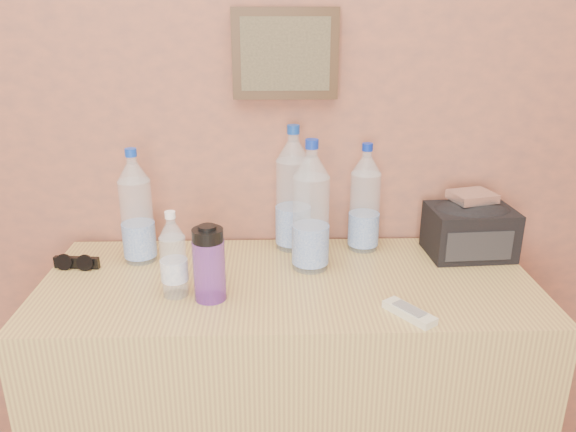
# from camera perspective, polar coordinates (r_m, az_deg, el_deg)

# --- Properties ---
(picture_frame) EXTENTS (0.30, 0.03, 0.25)m
(picture_frame) POSITION_cam_1_polar(r_m,az_deg,el_deg) (1.64, -0.27, 16.14)
(picture_frame) COLOR #382311
(picture_frame) RESTS_ON room_shell
(dresser) EXTENTS (1.33, 0.55, 0.83)m
(dresser) POSITION_cam_1_polar(r_m,az_deg,el_deg) (1.76, 0.01, -18.62)
(dresser) COLOR #A78145
(dresser) RESTS_ON ground
(pet_large_a) EXTENTS (0.09, 0.09, 0.33)m
(pet_large_a) POSITION_cam_1_polar(r_m,az_deg,el_deg) (1.64, -15.12, 0.34)
(pet_large_a) COLOR silver
(pet_large_a) RESTS_ON dresser
(pet_large_b) EXTENTS (0.10, 0.10, 0.38)m
(pet_large_b) POSITION_cam_1_polar(r_m,az_deg,el_deg) (1.67, 0.52, 2.12)
(pet_large_b) COLOR white
(pet_large_b) RESTS_ON dresser
(pet_large_c) EXTENTS (0.09, 0.09, 0.33)m
(pet_large_c) POSITION_cam_1_polar(r_m,az_deg,el_deg) (1.68, 7.80, 1.28)
(pet_large_c) COLOR silver
(pet_large_c) RESTS_ON dresser
(pet_large_d) EXTENTS (0.10, 0.10, 0.37)m
(pet_large_d) POSITION_cam_1_polar(r_m,az_deg,el_deg) (1.54, 2.34, 0.28)
(pet_large_d) COLOR silver
(pet_large_d) RESTS_ON dresser
(pet_small) EXTENTS (0.07, 0.07, 0.23)m
(pet_small) POSITION_cam_1_polar(r_m,az_deg,el_deg) (1.44, -11.56, -4.31)
(pet_small) COLOR silver
(pet_small) RESTS_ON dresser
(nalgene_bottle) EXTENTS (0.08, 0.08, 0.20)m
(nalgene_bottle) POSITION_cam_1_polar(r_m,az_deg,el_deg) (1.41, -8.02, -4.79)
(nalgene_bottle) COLOR #682DAA
(nalgene_bottle) RESTS_ON dresser
(sunglasses) EXTENTS (0.13, 0.06, 0.03)m
(sunglasses) POSITION_cam_1_polar(r_m,az_deg,el_deg) (1.70, -20.67, -4.44)
(sunglasses) COLOR black
(sunglasses) RESTS_ON dresser
(ac_remote) EXTENTS (0.12, 0.14, 0.02)m
(ac_remote) POSITION_cam_1_polar(r_m,az_deg,el_deg) (1.38, 12.21, -9.58)
(ac_remote) COLOR silver
(ac_remote) RESTS_ON dresser
(toiletry_bag) EXTENTS (0.25, 0.19, 0.16)m
(toiletry_bag) POSITION_cam_1_polar(r_m,az_deg,el_deg) (1.73, 17.99, -1.21)
(toiletry_bag) COLOR black
(toiletry_bag) RESTS_ON dresser
(foil_packet) EXTENTS (0.14, 0.13, 0.02)m
(foil_packet) POSITION_cam_1_polar(r_m,az_deg,el_deg) (1.72, 18.21, 1.90)
(foil_packet) COLOR white
(foil_packet) RESTS_ON toiletry_bag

